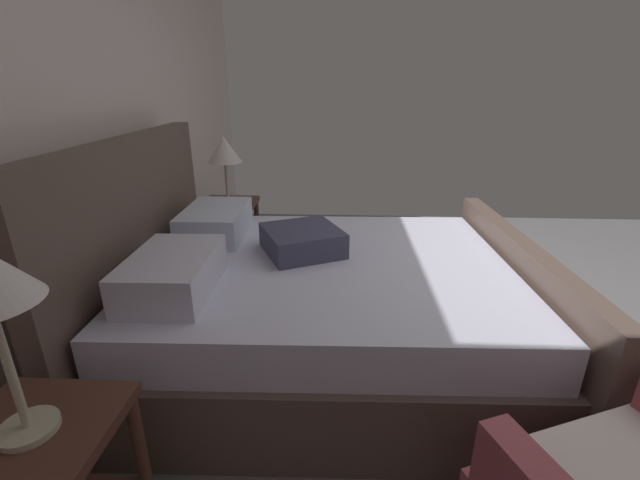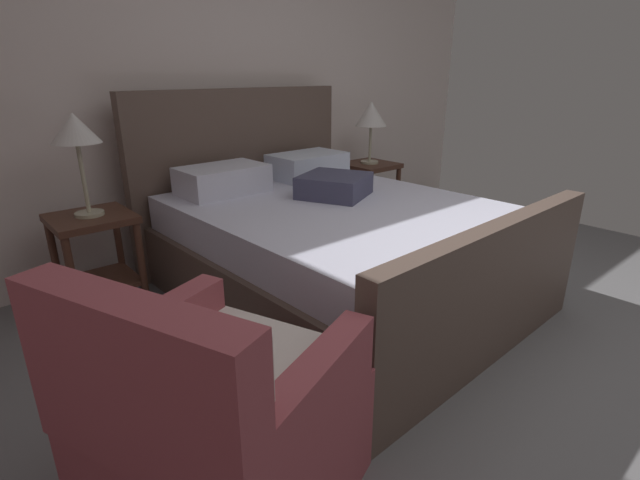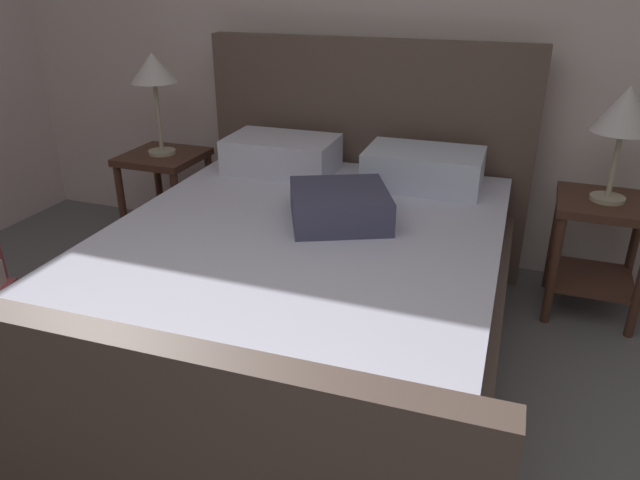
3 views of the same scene
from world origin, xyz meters
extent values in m
cube|color=slate|center=(0.00, 0.00, -0.01)|extent=(5.23, 5.25, 0.02)
cube|color=silver|center=(0.00, 2.69, 1.29)|extent=(5.35, 0.12, 2.59)
cube|color=brown|center=(-0.20, 1.38, 0.20)|extent=(1.71, 2.02, 0.40)
cube|color=brown|center=(-0.22, 2.43, 0.64)|extent=(1.78, 0.14, 1.27)
cube|color=brown|center=(-0.17, 0.34, 0.37)|extent=(1.78, 0.14, 0.74)
cube|color=silver|center=(-0.20, 1.38, 0.51)|extent=(1.63, 1.96, 0.22)
cube|color=silver|center=(-0.59, 2.09, 0.71)|extent=(0.57, 0.37, 0.18)
cube|color=silver|center=(0.16, 2.10, 0.71)|extent=(0.57, 0.37, 0.18)
cube|color=#42425D|center=(-0.09, 1.54, 0.69)|extent=(0.53, 0.53, 0.14)
cube|color=#4E2E22|center=(1.01, 2.26, 0.58)|extent=(0.44, 0.44, 0.04)
cube|color=#4E2E22|center=(1.01, 2.26, 0.18)|extent=(0.40, 0.40, 0.02)
cylinder|color=#4E2E22|center=(0.82, 2.07, 0.28)|extent=(0.04, 0.04, 0.56)
cylinder|color=#4E2E22|center=(1.20, 2.07, 0.28)|extent=(0.04, 0.04, 0.56)
cylinder|color=#4E2E22|center=(0.82, 2.45, 0.28)|extent=(0.04, 0.04, 0.56)
cylinder|color=#4E2E22|center=(1.20, 2.45, 0.28)|extent=(0.04, 0.04, 0.56)
cylinder|color=#B7B293|center=(1.01, 2.26, 0.61)|extent=(0.16, 0.16, 0.02)
cylinder|color=#B7B293|center=(1.01, 2.26, 0.78)|extent=(0.02, 0.02, 0.31)
cone|color=silver|center=(1.01, 2.26, 1.03)|extent=(0.27, 0.27, 0.21)
cube|color=#4E2E22|center=(-1.41, 2.20, 0.58)|extent=(0.44, 0.44, 0.04)
cube|color=#4E2E22|center=(-1.41, 2.20, 0.18)|extent=(0.40, 0.40, 0.02)
cylinder|color=#4E2E22|center=(-1.60, 2.01, 0.28)|extent=(0.04, 0.04, 0.56)
cylinder|color=#4E2E22|center=(-1.22, 2.01, 0.28)|extent=(0.04, 0.04, 0.56)
cylinder|color=#4E2E22|center=(-1.60, 2.39, 0.28)|extent=(0.04, 0.04, 0.56)
cylinder|color=#4E2E22|center=(-1.22, 2.39, 0.28)|extent=(0.04, 0.04, 0.56)
cylinder|color=#B7B293|center=(-1.41, 2.20, 0.61)|extent=(0.16, 0.16, 0.02)
cylinder|color=#B7B293|center=(-1.41, 2.20, 0.82)|extent=(0.02, 0.02, 0.39)
cone|color=silver|center=(-1.41, 2.20, 1.10)|extent=(0.26, 0.26, 0.16)
cube|color=#A34850|center=(-1.52, 0.48, 0.21)|extent=(0.93, 0.93, 0.42)
cube|color=silver|center=(-1.52, 0.48, 0.47)|extent=(0.85, 0.85, 0.10)
cube|color=#A34850|center=(-1.81, 0.37, 0.66)|extent=(0.37, 0.72, 0.48)
cube|color=silver|center=(-1.73, 0.40, 0.64)|extent=(0.31, 0.61, 0.36)
cube|color=#A34850|center=(-1.41, 0.19, 0.53)|extent=(0.64, 0.32, 0.22)
cube|color=#A34850|center=(-1.63, 0.77, 0.53)|extent=(0.64, 0.32, 0.22)
camera|label=1|loc=(-2.27, 1.32, 1.52)|focal=23.16mm
camera|label=2|loc=(-2.10, -0.64, 1.39)|focal=26.18mm
camera|label=3|loc=(0.65, -0.73, 1.62)|focal=33.87mm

